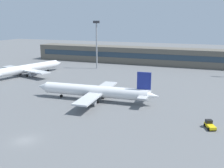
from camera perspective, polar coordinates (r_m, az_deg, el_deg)
name	(u,v)px	position (r m, az deg, el deg)	size (l,w,h in m)	color
ground_plane	(102,92)	(90.23, -2.17, -1.66)	(400.00, 400.00, 0.00)	slate
terminal_building	(146,56)	(148.13, 7.31, 6.03)	(129.14, 12.13, 9.00)	#5B564C
airplane_near	(94,91)	(79.91, -3.86, -1.52)	(38.82, 27.07, 9.59)	white
airplane_mid	(27,69)	(121.74, -17.70, 3.15)	(27.93, 39.29, 9.90)	silver
baggage_tug_yellow	(210,125)	(64.21, 20.18, -8.20)	(2.86, 3.90, 1.75)	yellow
floodlight_tower_east	(97,41)	(131.66, -3.32, 9.17)	(3.20, 0.80, 23.28)	gray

